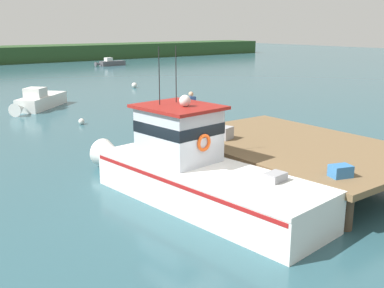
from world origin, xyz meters
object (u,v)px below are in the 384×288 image
(mooring_buoy_spare_mooring, at_px, (134,85))
(deckhand_by_the_boat, at_px, (191,110))
(main_fishing_boat, at_px, (192,170))
(crate_stack_mid_dock, at_px, (225,133))
(moored_boat_off_the_point, at_px, (110,63))
(crate_stack_near_edge, at_px, (341,171))
(moored_boat_far_left, at_px, (39,101))
(mooring_buoy_inshore, at_px, (82,121))

(mooring_buoy_spare_mooring, bearing_deg, deckhand_by_the_boat, -114.11)
(main_fishing_boat, bearing_deg, crate_stack_mid_dock, 32.42)
(moored_boat_off_the_point, bearing_deg, crate_stack_near_edge, -110.14)
(crate_stack_mid_dock, bearing_deg, moored_boat_far_left, 93.93)
(crate_stack_mid_dock, distance_m, mooring_buoy_spare_mooring, 24.89)
(crate_stack_near_edge, bearing_deg, mooring_buoy_inshore, 92.46)
(crate_stack_near_edge, xyz_separation_m, moored_boat_off_the_point, (18.68, 50.93, -0.98))
(crate_stack_near_edge, bearing_deg, moored_boat_off_the_point, 69.86)
(crate_stack_near_edge, relative_size, moored_boat_off_the_point, 0.13)
(crate_stack_near_edge, distance_m, crate_stack_mid_dock, 5.43)
(main_fishing_boat, height_order, crate_stack_mid_dock, main_fishing_boat)
(mooring_buoy_spare_mooring, bearing_deg, mooring_buoy_inshore, -130.84)
(crate_stack_near_edge, height_order, mooring_buoy_spare_mooring, crate_stack_near_edge)
(crate_stack_near_edge, distance_m, moored_boat_off_the_point, 54.26)
(moored_boat_far_left, distance_m, moored_boat_off_the_point, 34.08)
(moored_boat_off_the_point, bearing_deg, main_fishing_boat, -114.25)
(crate_stack_near_edge, bearing_deg, mooring_buoy_spare_mooring, 71.41)
(crate_stack_mid_dock, relative_size, mooring_buoy_spare_mooring, 1.28)
(mooring_buoy_inshore, bearing_deg, crate_stack_near_edge, -87.54)
(main_fishing_boat, xyz_separation_m, moored_boat_far_left, (1.78, 19.52, -0.51))
(deckhand_by_the_boat, distance_m, mooring_buoy_spare_mooring, 23.26)
(main_fishing_boat, relative_size, crate_stack_mid_dock, 16.57)
(moored_boat_off_the_point, height_order, mooring_buoy_spare_mooring, moored_boat_off_the_point)
(deckhand_by_the_boat, relative_size, mooring_buoy_inshore, 4.80)
(deckhand_by_the_boat, relative_size, mooring_buoy_spare_mooring, 3.48)
(deckhand_by_the_boat, height_order, mooring_buoy_spare_mooring, deckhand_by_the_boat)
(crate_stack_mid_dock, xyz_separation_m, moored_boat_far_left, (-1.21, 17.62, -0.94))
(main_fishing_boat, height_order, crate_stack_near_edge, main_fishing_boat)
(crate_stack_mid_dock, distance_m, mooring_buoy_inshore, 11.27)
(crate_stack_near_edge, xyz_separation_m, mooring_buoy_spare_mooring, (9.58, 28.49, -1.14))
(main_fishing_boat, height_order, mooring_buoy_spare_mooring, main_fishing_boat)
(mooring_buoy_inshore, height_order, mooring_buoy_spare_mooring, mooring_buoy_spare_mooring)
(crate_stack_mid_dock, bearing_deg, crate_stack_near_edge, -93.32)
(crate_stack_near_edge, bearing_deg, crate_stack_mid_dock, 86.68)
(mooring_buoy_inshore, distance_m, mooring_buoy_spare_mooring, 15.75)
(deckhand_by_the_boat, bearing_deg, mooring_buoy_inshore, 95.11)
(main_fishing_boat, xyz_separation_m, mooring_buoy_spare_mooring, (12.26, 24.97, -0.77))
(crate_stack_mid_dock, height_order, mooring_buoy_spare_mooring, crate_stack_mid_dock)
(moored_boat_far_left, distance_m, mooring_buoy_inshore, 6.48)
(crate_stack_mid_dock, relative_size, moored_boat_far_left, 0.12)
(moored_boat_off_the_point, bearing_deg, deckhand_by_the_boat, -113.06)
(crate_stack_mid_dock, relative_size, mooring_buoy_inshore, 1.77)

